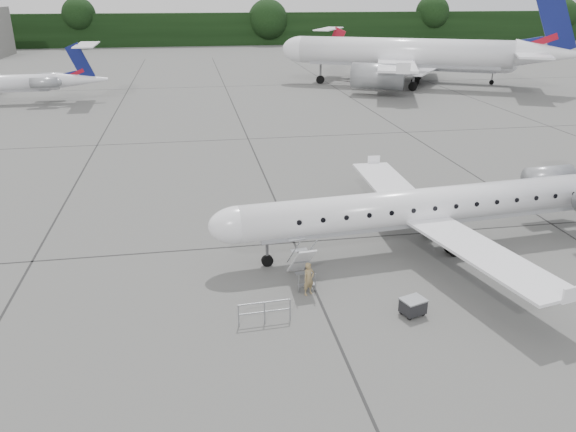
{
  "coord_description": "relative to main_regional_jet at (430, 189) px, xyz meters",
  "views": [
    {
      "loc": [
        -11.95,
        -23.36,
        13.0
      ],
      "look_at": [
        -7.37,
        2.96,
        2.3
      ],
      "focal_mm": 35.0,
      "sensor_mm": 36.0,
      "label": 1
    }
  ],
  "objects": [
    {
      "name": "passenger",
      "position": [
        -7.32,
        -3.97,
        -2.57
      ],
      "size": [
        0.69,
        0.6,
        1.59
      ],
      "primitive_type": "imported",
      "rotation": [
        0.0,
        0.0,
        0.46
      ],
      "color": "olive",
      "rests_on": "ground"
    },
    {
      "name": "safety_railing",
      "position": [
        -9.65,
        -6.04,
        -2.87
      ],
      "size": [
        2.2,
        0.21,
        1.0
      ],
      "primitive_type": null,
      "rotation": [
        0.0,
        0.0,
        0.06
      ],
      "color": "gray",
      "rests_on": "ground"
    },
    {
      "name": "bg_regional_right",
      "position": [
        24.14,
        57.84,
        0.48
      ],
      "size": [
        35.98,
        32.8,
        7.71
      ],
      "primitive_type": null,
      "rotation": [
        0.0,
        0.0,
        2.63
      ],
      "color": "white",
      "rests_on": "ground"
    },
    {
      "name": "main_regional_jet",
      "position": [
        0.0,
        0.0,
        0.0
      ],
      "size": [
        27.89,
        21.22,
        6.74
      ],
      "primitive_type": null,
      "rotation": [
        0.0,
        0.0,
        0.09
      ],
      "color": "white",
      "rests_on": "ground"
    },
    {
      "name": "baggage_cart",
      "position": [
        -3.26,
        -6.48,
        -2.96
      ],
      "size": [
        1.15,
        1.04,
        0.83
      ],
      "primitive_type": null,
      "rotation": [
        0.0,
        0.0,
        0.32
      ],
      "color": "black",
      "rests_on": "ground"
    },
    {
      "name": "treeline",
      "position": [
        -0.21,
        127.16,
        0.63
      ],
      "size": [
        260.0,
        4.0,
        8.0
      ],
      "primitive_type": "cube",
      "color": "black",
      "rests_on": "ground"
    },
    {
      "name": "bg_narrowbody",
      "position": [
        18.39,
        53.03,
        3.5
      ],
      "size": [
        46.45,
        41.44,
        13.74
      ],
      "primitive_type": null,
      "rotation": [
        0.0,
        0.0,
        -0.45
      ],
      "color": "white",
      "rests_on": "ground"
    },
    {
      "name": "ground",
      "position": [
        -0.21,
        -2.84,
        -3.37
      ],
      "size": [
        320.0,
        320.0,
        0.0
      ],
      "primitive_type": "plane",
      "color": "#62625F",
      "rests_on": "ground"
    },
    {
      "name": "airstair",
      "position": [
        -7.43,
        -2.75,
        -2.31
      ],
      "size": [
        1.04,
        2.22,
        2.11
      ],
      "primitive_type": null,
      "rotation": [
        0.0,
        0.0,
        0.09
      ],
      "color": "white",
      "rests_on": "ground"
    }
  ]
}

